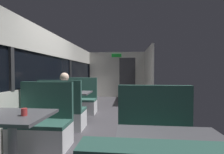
{
  "coord_description": "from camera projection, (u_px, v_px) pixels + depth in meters",
  "views": [
    {
      "loc": [
        0.53,
        -3.93,
        1.27
      ],
      "look_at": [
        -0.12,
        2.95,
        1.06
      ],
      "focal_mm": 25.41,
      "sensor_mm": 36.0,
      "label": 1
    }
  ],
  "objects": [
    {
      "name": "ground_plane",
      "position": [
        106.0,
        123.0,
        4.0
      ],
      "size": [
        3.3,
        9.2,
        0.02
      ],
      "primitive_type": "cube",
      "color": "#423F44"
    },
    {
      "name": "carriage_window_panel_left",
      "position": [
        50.0,
        78.0,
        4.1
      ],
      "size": [
        0.09,
        8.48,
        2.3
      ],
      "color": "beige",
      "rests_on": "ground_plane"
    },
    {
      "name": "carriage_end_bulkhead",
      "position": [
        118.0,
        75.0,
        8.13
      ],
      "size": [
        2.9,
        0.11,
        2.3
      ],
      "color": "beige",
      "rests_on": "ground_plane"
    },
    {
      "name": "carriage_aisle_panel_right",
      "position": [
        148.0,
        75.0,
        6.81
      ],
      "size": [
        0.08,
        2.4,
        2.3
      ],
      "primitive_type": "cube",
      "color": "beige",
      "rests_on": "ground_plane"
    },
    {
      "name": "dining_table_near_window",
      "position": [
        12.0,
        123.0,
        1.98
      ],
      "size": [
        0.9,
        0.7,
        0.74
      ],
      "color": "#9E9EA3",
      "rests_on": "ground_plane"
    },
    {
      "name": "bench_near_window_facing_entry",
      "position": [
        42.0,
        128.0,
        2.69
      ],
      "size": [
        0.95,
        0.5,
        1.1
      ],
      "color": "silver",
      "rests_on": "ground_plane"
    },
    {
      "name": "dining_table_mid_window",
      "position": [
        73.0,
        96.0,
        4.24
      ],
      "size": [
        0.9,
        0.7,
        0.74
      ],
      "color": "#9E9EA3",
      "rests_on": "ground_plane"
    },
    {
      "name": "bench_mid_window_facing_end",
      "position": [
        63.0,
        114.0,
        3.55
      ],
      "size": [
        0.95,
        0.5,
        1.1
      ],
      "color": "silver",
      "rests_on": "ground_plane"
    },
    {
      "name": "bench_mid_window_facing_entry",
      "position": [
        81.0,
        102.0,
        4.94
      ],
      "size": [
        0.95,
        0.5,
        1.1
      ],
      "color": "silver",
      "rests_on": "ground_plane"
    },
    {
      "name": "dining_table_front_aisle",
      "position": [
        174.0,
        154.0,
        1.21
      ],
      "size": [
        0.9,
        0.7,
        0.74
      ],
      "color": "#9E9EA3",
      "rests_on": "ground_plane"
    },
    {
      "name": "bench_front_aisle_facing_entry",
      "position": [
        157.0,
        150.0,
        1.92
      ],
      "size": [
        0.95,
        0.5,
        1.1
      ],
      "color": "silver",
      "rests_on": "ground_plane"
    },
    {
      "name": "seated_passenger",
      "position": [
        64.0,
        104.0,
        3.61
      ],
      "size": [
        0.47,
        0.55,
        1.26
      ],
      "color": "#26262D",
      "rests_on": "ground_plane"
    },
    {
      "name": "coffee_cup_primary",
      "position": [
        80.0,
        91.0,
        4.08
      ],
      "size": [
        0.07,
        0.07,
        0.09
      ],
      "color": "#B23333",
      "rests_on": "dining_table_mid_window"
    },
    {
      "name": "coffee_cup_secondary",
      "position": [
        24.0,
        112.0,
        1.93
      ],
      "size": [
        0.07,
        0.07,
        0.09
      ],
      "color": "#B23333",
      "rests_on": "dining_table_near_window"
    }
  ]
}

